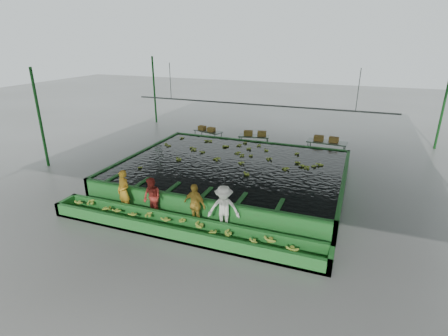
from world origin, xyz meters
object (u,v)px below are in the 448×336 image
at_px(box_stack_left, 207,131).
at_px(box_stack_mid, 255,136).
at_px(sorting_trough, 180,228).
at_px(packing_table_mid, 254,142).
at_px(box_stack_right, 326,141).
at_px(packing_table_right, 326,150).
at_px(worker_a, 124,191).
at_px(worker_c, 195,205).
at_px(worker_b, 152,198).
at_px(flotation_tank, 232,172).
at_px(worker_d, 224,209).
at_px(packing_table_left, 208,137).

distance_m(box_stack_left, box_stack_mid, 3.17).
relative_size(sorting_trough, packing_table_mid, 5.52).
relative_size(box_stack_mid, box_stack_right, 1.01).
height_order(packing_table_mid, packing_table_right, packing_table_right).
relative_size(packing_table_right, box_stack_right, 1.61).
xyz_separation_m(worker_a, worker_c, (2.98, 0.00, -0.04)).
bearing_deg(worker_b, flotation_tank, 89.49).
xyz_separation_m(packing_table_mid, box_stack_right, (4.17, -0.20, 0.55)).
xyz_separation_m(sorting_trough, worker_b, (-1.57, 0.80, 0.52)).
height_order(worker_a, box_stack_mid, worker_a).
xyz_separation_m(flotation_tank, packing_table_right, (3.73, 5.00, 0.03)).
bearing_deg(packing_table_right, box_stack_right, 168.49).
bearing_deg(worker_d, box_stack_right, 59.58).
relative_size(flotation_tank, box_stack_right, 7.64).
bearing_deg(flotation_tank, sorting_trough, -90.00).
bearing_deg(worker_d, packing_table_mid, 84.59).
relative_size(flotation_tank, worker_a, 6.03).
bearing_deg(box_stack_right, packing_table_right, -11.51).
distance_m(worker_d, packing_table_left, 10.71).
distance_m(box_stack_left, box_stack_right, 7.29).
relative_size(packing_table_mid, box_stack_mid, 1.37).
xyz_separation_m(worker_b, box_stack_right, (5.25, 9.31, 0.19)).
height_order(box_stack_left, box_stack_mid, box_stack_mid).
height_order(packing_table_left, box_stack_left, box_stack_left).
distance_m(sorting_trough, packing_table_left, 10.96).
bearing_deg(packing_table_mid, sorting_trough, -87.26).
relative_size(sorting_trough, box_stack_right, 7.64).
height_order(packing_table_right, box_stack_left, packing_table_right).
bearing_deg(sorting_trough, packing_table_right, 69.71).
distance_m(worker_a, box_stack_left, 9.61).
height_order(flotation_tank, worker_a, worker_a).
bearing_deg(packing_table_left, packing_table_right, -2.22).
relative_size(worker_d, packing_table_right, 0.80).
distance_m(packing_table_mid, box_stack_mid, 0.42).
bearing_deg(flotation_tank, worker_a, -123.18).
xyz_separation_m(worker_b, packing_table_mid, (1.07, 9.51, -0.36)).
bearing_deg(box_stack_right, box_stack_mid, 177.29).
height_order(worker_a, packing_table_left, worker_a).
distance_m(worker_a, box_stack_right, 11.35).
distance_m(worker_d, box_stack_left, 10.74).
distance_m(worker_b, box_stack_left, 9.79).
height_order(packing_table_left, packing_table_mid, packing_table_mid).
bearing_deg(packing_table_right, worker_c, -110.96).
relative_size(worker_a, packing_table_left, 0.92).
relative_size(worker_b, box_stack_right, 1.17).
distance_m(worker_c, box_stack_mid, 9.52).
bearing_deg(flotation_tank, worker_d, -73.54).
bearing_deg(worker_b, packing_table_mid, 103.09).
relative_size(packing_table_left, box_stack_right, 1.38).
bearing_deg(sorting_trough, packing_table_left, 108.67).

